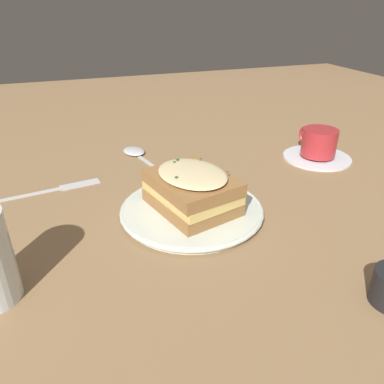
{
  "coord_description": "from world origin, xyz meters",
  "views": [
    {
      "loc": [
        0.18,
        0.52,
        0.32
      ],
      "look_at": [
        -0.0,
        0.02,
        0.04
      ],
      "focal_mm": 35.0,
      "sensor_mm": 36.0,
      "label": 1
    }
  ],
  "objects_px": {
    "dinner_plate": "(192,210)",
    "spoon": "(136,153)",
    "sandwich": "(192,190)",
    "fork": "(60,188)",
    "teacup_with_saucer": "(318,147)"
  },
  "relations": [
    {
      "from": "sandwich",
      "to": "fork",
      "type": "bearing_deg",
      "value": -39.84
    },
    {
      "from": "teacup_with_saucer",
      "to": "spoon",
      "type": "bearing_deg",
      "value": 65.11
    },
    {
      "from": "sandwich",
      "to": "dinner_plate",
      "type": "bearing_deg",
      "value": -65.32
    },
    {
      "from": "sandwich",
      "to": "teacup_with_saucer",
      "type": "height_order",
      "value": "sandwich"
    },
    {
      "from": "sandwich",
      "to": "teacup_with_saucer",
      "type": "bearing_deg",
      "value": -158.53
    },
    {
      "from": "dinner_plate",
      "to": "fork",
      "type": "relative_size",
      "value": 1.2
    },
    {
      "from": "dinner_plate",
      "to": "spoon",
      "type": "bearing_deg",
      "value": -83.62
    },
    {
      "from": "dinner_plate",
      "to": "teacup_with_saucer",
      "type": "distance_m",
      "value": 0.36
    },
    {
      "from": "sandwich",
      "to": "spoon",
      "type": "height_order",
      "value": "sandwich"
    },
    {
      "from": "sandwich",
      "to": "fork",
      "type": "distance_m",
      "value": 0.27
    },
    {
      "from": "teacup_with_saucer",
      "to": "sandwich",
      "type": "bearing_deg",
      "value": 109.26
    },
    {
      "from": "spoon",
      "to": "dinner_plate",
      "type": "bearing_deg",
      "value": -97.65
    },
    {
      "from": "fork",
      "to": "spoon",
      "type": "xyz_separation_m",
      "value": [
        -0.17,
        -0.12,
        0.0
      ]
    },
    {
      "from": "teacup_with_saucer",
      "to": "dinner_plate",
      "type": "bearing_deg",
      "value": 109.08
    },
    {
      "from": "fork",
      "to": "spoon",
      "type": "distance_m",
      "value": 0.21
    }
  ]
}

